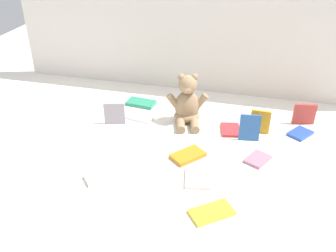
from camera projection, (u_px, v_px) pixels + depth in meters
ground_plane at (171, 134)px, 1.62m from camera, size 3.20×3.20×0.00m
backdrop_drape at (195, 20)px, 1.84m from camera, size 1.90×0.03×0.74m
teddy_bear at (187, 105)px, 1.67m from camera, size 0.19×0.19×0.23m
book_case_0 at (260, 122)px, 1.61m from camera, size 0.08×0.03×0.10m
book_case_1 at (212, 212)px, 1.20m from camera, size 0.16×0.15×0.01m
book_case_2 at (300, 133)px, 1.61m from camera, size 0.12×0.12×0.01m
book_case_3 at (114, 114)px, 1.67m from camera, size 0.09×0.04×0.10m
book_case_4 at (104, 175)px, 1.36m from camera, size 0.15×0.14×0.01m
book_case_5 at (230, 130)px, 1.64m from camera, size 0.10×0.12×0.01m
book_case_6 at (188, 155)px, 1.47m from camera, size 0.14×0.15×0.02m
book_case_7 at (250, 128)px, 1.55m from camera, size 0.09×0.03×0.12m
book_case_8 at (140, 116)px, 1.75m from camera, size 0.15×0.11×0.01m
book_case_9 at (198, 178)px, 1.35m from camera, size 0.11×0.13×0.01m
book_case_10 at (304, 114)px, 1.67m from camera, size 0.10×0.03×0.10m
book_case_11 at (258, 159)px, 1.45m from camera, size 0.11×0.12×0.01m
book_case_12 at (141, 103)px, 1.86m from camera, size 0.15×0.09×0.02m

